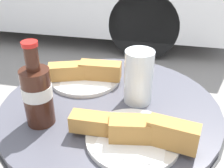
# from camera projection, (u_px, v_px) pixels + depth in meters

# --- Properties ---
(bistro_table) EXTENTS (0.60, 0.60, 0.71)m
(bistro_table) POSITION_uv_depth(u_px,v_px,m) (110.00, 155.00, 0.85)
(bistro_table) COLOR #333333
(bistro_table) RESTS_ON ground_plane
(cola_bottle_left) EXTENTS (0.07, 0.07, 0.21)m
(cola_bottle_left) POSITION_uv_depth(u_px,v_px,m) (37.00, 93.00, 0.65)
(cola_bottle_left) COLOR #3D1E14
(cola_bottle_left) RESTS_ON bistro_table
(drinking_glass) EXTENTS (0.08, 0.08, 0.15)m
(drinking_glass) POSITION_uv_depth(u_px,v_px,m) (139.00, 79.00, 0.74)
(drinking_glass) COLOR silver
(drinking_glass) RESTS_ON bistro_table
(lunch_plate_near) EXTENTS (0.22, 0.22, 0.06)m
(lunch_plate_near) POSITION_uv_depth(u_px,v_px,m) (85.00, 75.00, 0.86)
(lunch_plate_near) COLOR silver
(lunch_plate_near) RESTS_ON bistro_table
(lunch_plate_far) EXTENTS (0.29, 0.21, 0.07)m
(lunch_plate_far) POSITION_uv_depth(u_px,v_px,m) (135.00, 133.00, 0.62)
(lunch_plate_far) COLOR silver
(lunch_plate_far) RESTS_ON bistro_table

